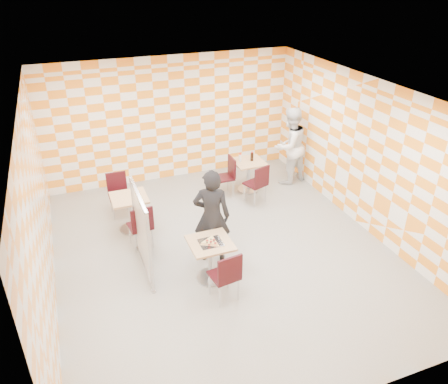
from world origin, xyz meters
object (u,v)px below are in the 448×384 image
soda_bottle (252,157)px  chair_empty_near (141,224)px  sport_bottle (240,158)px  empty_table (130,207)px  man_white (290,146)px  chair_second_front (258,181)px  partition (142,232)px  chair_empty_far (118,190)px  chair_main_front (227,274)px  man_dark (212,216)px  main_table (210,254)px  second_table (249,171)px  chair_second_side (227,173)px

soda_bottle → chair_empty_near: bearing=-153.0°
sport_bottle → chair_empty_near: bearing=-149.4°
empty_table → man_white: (4.01, 0.81, 0.43)m
chair_second_front → partition: (-2.88, -1.48, 0.25)m
empty_table → man_white: man_white is taller
chair_empty_near → chair_empty_far: 1.52m
empty_table → chair_main_front: size_ratio=0.81×
chair_main_front → sport_bottle: (1.69, 3.49, 0.29)m
chair_empty_near → chair_empty_far: size_ratio=1.00×
man_dark → partition: bearing=18.5°
chair_second_front → soda_bottle: size_ratio=4.02×
chair_empty_far → main_table: bearing=-68.6°
main_table → chair_empty_far: size_ratio=0.81×
empty_table → man_dark: size_ratio=0.42×
second_table → chair_empty_far: bearing=179.6°
chair_second_side → soda_bottle: size_ratio=4.02×
second_table → chair_empty_near: (-2.83, -1.48, 0.04)m
main_table → man_dark: size_ratio=0.42×
chair_second_side → soda_bottle: bearing=2.4°
main_table → man_white: bearing=43.4°
chair_second_side → chair_empty_far: 2.48m
man_dark → man_white: size_ratio=0.95×
chair_main_front → chair_second_front: (1.82, 2.75, 0.00)m
second_table → chair_main_front: chair_main_front is taller
main_table → chair_empty_near: 1.58m
main_table → soda_bottle: bearing=54.2°
chair_empty_far → soda_bottle: soda_bottle is taller
chair_second_front → partition: partition is taller
man_white → chair_empty_near: bearing=4.1°
partition → main_table: bearing=-32.3°
second_table → chair_empty_far: chair_empty_far is taller
second_table → man_white: bearing=4.2°
chair_second_front → chair_empty_near: (-2.77, -0.82, 0.00)m
man_dark → man_white: bearing=-117.2°
chair_empty_far → empty_table: bearing=-81.2°
partition → soda_bottle: 3.69m
second_table → chair_second_front: bearing=-95.2°
chair_empty_near → man_white: bearing=21.7°
main_table → man_dark: (0.22, 0.53, 0.39)m
main_table → sport_bottle: 3.36m
chair_empty_near → soda_bottle: bearing=27.0°
chair_empty_far → partition: bearing=-87.6°
chair_empty_far → man_white: (4.12, 0.06, 0.40)m
chair_main_front → man_dark: size_ratio=0.52×
chair_second_side → soda_bottle: (0.62, 0.03, 0.31)m
empty_table → chair_empty_far: size_ratio=0.81×
chair_main_front → man_dark: 1.23m
partition → soda_bottle: size_ratio=6.74×
second_table → chair_second_front: chair_second_front is taller
chair_empty_far → man_white: bearing=0.8°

